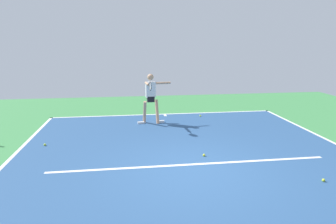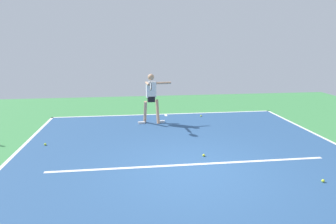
# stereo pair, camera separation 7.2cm
# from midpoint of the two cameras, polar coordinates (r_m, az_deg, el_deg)

# --- Properties ---
(ground_plane) EXTENTS (19.70, 19.70, 0.00)m
(ground_plane) POSITION_cam_midpoint_polar(r_m,az_deg,el_deg) (6.80, 5.49, -11.48)
(ground_plane) COLOR #428E4C
(court_surface) EXTENTS (9.00, 11.19, 0.00)m
(court_surface) POSITION_cam_midpoint_polar(r_m,az_deg,el_deg) (6.79, 5.49, -11.46)
(court_surface) COLOR #2D5484
(court_surface) RESTS_ON ground_plane
(court_line_baseline_near) EXTENTS (9.00, 0.10, 0.01)m
(court_line_baseline_near) POSITION_cam_midpoint_polar(r_m,az_deg,el_deg) (11.98, -0.37, -0.40)
(court_line_baseline_near) COLOR white
(court_line_baseline_near) RESTS_ON ground_plane
(court_line_service) EXTENTS (6.75, 0.10, 0.01)m
(court_line_service) POSITION_cam_midpoint_polar(r_m,az_deg,el_deg) (7.14, 4.79, -10.16)
(court_line_service) COLOR white
(court_line_service) RESTS_ON ground_plane
(court_line_centre_mark) EXTENTS (0.10, 0.30, 0.01)m
(court_line_centre_mark) POSITION_cam_midpoint_polar(r_m,az_deg,el_deg) (11.78, -0.25, -0.63)
(court_line_centre_mark) COLOR white
(court_line_centre_mark) RESTS_ON ground_plane
(tennis_player) EXTENTS (1.22, 1.29, 1.80)m
(tennis_player) POSITION_cam_midpoint_polar(r_m,az_deg,el_deg) (10.42, -3.04, 3.29)
(tennis_player) COLOR tan
(tennis_player) RESTS_ON ground_plane
(tennis_ball_far_corner) EXTENTS (0.07, 0.07, 0.07)m
(tennis_ball_far_corner) POSITION_cam_midpoint_polar(r_m,az_deg,el_deg) (7.09, 28.26, -11.73)
(tennis_ball_far_corner) COLOR #CCE033
(tennis_ball_far_corner) RESTS_ON ground_plane
(tennis_ball_near_player) EXTENTS (0.07, 0.07, 0.07)m
(tennis_ball_near_player) POSITION_cam_midpoint_polar(r_m,az_deg,el_deg) (11.63, 6.63, -0.75)
(tennis_ball_near_player) COLOR #C6E53D
(tennis_ball_near_player) RESTS_ON ground_plane
(tennis_ball_by_baseline) EXTENTS (0.07, 0.07, 0.07)m
(tennis_ball_by_baseline) POSITION_cam_midpoint_polar(r_m,az_deg,el_deg) (9.05, -22.61, -5.84)
(tennis_ball_by_baseline) COLOR #C6E53D
(tennis_ball_by_baseline) RESTS_ON ground_plane
(tennis_ball_centre_court) EXTENTS (0.07, 0.07, 0.07)m
(tennis_ball_centre_court) POSITION_cam_midpoint_polar(r_m,az_deg,el_deg) (7.64, 7.25, -8.36)
(tennis_ball_centre_court) COLOR yellow
(tennis_ball_centre_court) RESTS_ON ground_plane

